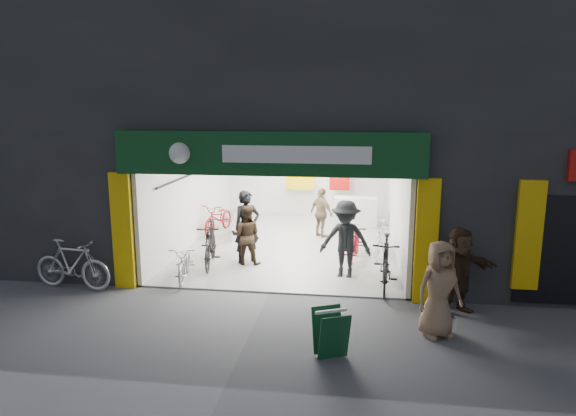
% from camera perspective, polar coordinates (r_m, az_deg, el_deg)
% --- Properties ---
extents(ground, '(60.00, 60.00, 0.00)m').
position_cam_1_polar(ground, '(11.30, -2.10, -9.48)').
color(ground, '#56565B').
rests_on(ground, ground).
extents(building, '(17.00, 10.27, 8.00)m').
position_cam_1_polar(building, '(15.41, 4.47, 12.46)').
color(building, '#232326').
rests_on(building, ground).
extents(bike_left_front, '(0.89, 1.72, 0.86)m').
position_cam_1_polar(bike_left_front, '(12.21, -11.38, -5.93)').
color(bike_left_front, '#A9A9AE').
rests_on(bike_left_front, ground).
extents(bike_left_midfront, '(0.85, 1.98, 1.15)m').
position_cam_1_polar(bike_left_midfront, '(13.08, -8.64, -4.01)').
color(bike_left_midfront, black).
rests_on(bike_left_midfront, ground).
extents(bike_left_midback, '(0.96, 1.95, 0.98)m').
position_cam_1_polar(bike_left_midback, '(16.41, -7.71, -1.13)').
color(bike_left_midback, maroon).
rests_on(bike_left_midback, ground).
extents(bike_left_back, '(0.49, 1.71, 1.03)m').
position_cam_1_polar(bike_left_back, '(15.73, -5.76, -1.53)').
color(bike_left_back, '#AFAFB4').
rests_on(bike_left_back, ground).
extents(bike_right_front, '(0.70, 2.02, 1.19)m').
position_cam_1_polar(bike_right_front, '(11.55, 10.81, -6.07)').
color(bike_right_front, black).
rests_on(bike_right_front, ground).
extents(bike_right_mid, '(0.88, 1.99, 1.01)m').
position_cam_1_polar(bike_right_mid, '(13.54, 7.40, -3.74)').
color(bike_right_mid, maroon).
rests_on(bike_right_mid, ground).
extents(bike_right_back, '(0.77, 1.68, 0.98)m').
position_cam_1_polar(bike_right_back, '(13.95, 10.30, -3.46)').
color(bike_right_back, silver).
rests_on(bike_right_back, ground).
extents(parked_bike, '(1.93, 0.75, 1.13)m').
position_cam_1_polar(parked_bike, '(12.34, -22.85, -5.80)').
color(parked_bike, silver).
rests_on(parked_bike, ground).
extents(customer_a, '(0.83, 0.78, 1.91)m').
position_cam_1_polar(customer_a, '(13.09, -4.58, -2.19)').
color(customer_a, black).
rests_on(customer_a, ground).
extents(customer_b, '(0.78, 0.62, 1.55)m').
position_cam_1_polar(customer_b, '(13.04, -4.70, -3.05)').
color(customer_b, '#39271A').
rests_on(customer_b, ground).
extents(customer_c, '(1.29, 0.86, 1.86)m').
position_cam_1_polar(customer_c, '(12.06, 6.41, -3.53)').
color(customer_c, black).
rests_on(customer_c, ground).
extents(customer_d, '(0.93, 0.90, 1.56)m').
position_cam_1_polar(customer_d, '(15.65, 3.74, -0.57)').
color(customer_d, '#7D6549').
rests_on(customer_d, ground).
extents(pedestrian_near, '(1.00, 0.85, 1.73)m').
position_cam_1_polar(pedestrian_near, '(9.44, 16.45, -8.64)').
color(pedestrian_near, '#896A50').
rests_on(pedestrian_near, ground).
extents(pedestrian_far, '(1.63, 1.29, 1.73)m').
position_cam_1_polar(pedestrian_far, '(10.55, 18.45, -6.64)').
color(pedestrian_far, '#362518').
rests_on(pedestrian_far, ground).
extents(sandwich_board, '(0.67, 0.68, 0.78)m').
position_cam_1_polar(sandwich_board, '(8.53, 4.77, -13.58)').
color(sandwich_board, '#104122').
rests_on(sandwich_board, ground).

